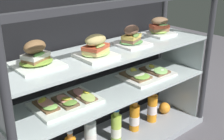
{
  "coord_description": "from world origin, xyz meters",
  "views": [
    {
      "loc": [
        -0.96,
        -1.13,
        1.1
      ],
      "look_at": [
        0.0,
        0.0,
        0.51
      ],
      "focal_mm": 45.67,
      "sensor_mm": 36.0,
      "label": 1
    }
  ],
  "objects_px": {
    "juice_bottle_back_center": "(134,118)",
    "juice_bottle_front_fourth": "(153,108)",
    "plated_roll_sandwich_right_of_center": "(132,38)",
    "plated_roll_sandwich_near_left_corner": "(36,57)",
    "juice_bottle_front_left_end": "(116,128)",
    "plated_roll_sandwich_center": "(159,28)",
    "juice_bottle_back_right": "(90,136)",
    "plated_roll_sandwich_left_of_center": "(96,48)",
    "orange_fruit_beside_bottles": "(165,108)",
    "open_sandwich_tray_far_left": "(66,102)",
    "open_sandwich_tray_near_left_corner": "(146,74)"
  },
  "relations": [
    {
      "from": "juice_bottle_back_center",
      "to": "orange_fruit_beside_bottles",
      "type": "xyz_separation_m",
      "value": [
        0.32,
        0.01,
        -0.05
      ]
    },
    {
      "from": "plated_roll_sandwich_near_left_corner",
      "to": "juice_bottle_front_fourth",
      "type": "height_order",
      "value": "plated_roll_sandwich_near_left_corner"
    },
    {
      "from": "open_sandwich_tray_near_left_corner",
      "to": "juice_bottle_back_center",
      "type": "height_order",
      "value": "open_sandwich_tray_near_left_corner"
    },
    {
      "from": "juice_bottle_back_right",
      "to": "juice_bottle_front_fourth",
      "type": "xyz_separation_m",
      "value": [
        0.52,
        -0.01,
        -0.0
      ]
    },
    {
      "from": "open_sandwich_tray_near_left_corner",
      "to": "orange_fruit_beside_bottles",
      "type": "xyz_separation_m",
      "value": [
        0.22,
        0.01,
        -0.33
      ]
    },
    {
      "from": "plated_roll_sandwich_center",
      "to": "orange_fruit_beside_bottles",
      "type": "relative_size",
      "value": 2.09
    },
    {
      "from": "plated_roll_sandwich_center",
      "to": "open_sandwich_tray_near_left_corner",
      "type": "xyz_separation_m",
      "value": [
        -0.16,
        -0.05,
        -0.26
      ]
    },
    {
      "from": "plated_roll_sandwich_right_of_center",
      "to": "plated_roll_sandwich_near_left_corner",
      "type": "bearing_deg",
      "value": 175.9
    },
    {
      "from": "open_sandwich_tray_near_left_corner",
      "to": "juice_bottle_back_right",
      "type": "height_order",
      "value": "open_sandwich_tray_near_left_corner"
    },
    {
      "from": "plated_roll_sandwich_right_of_center",
      "to": "juice_bottle_front_left_end",
      "type": "bearing_deg",
      "value": -176.12
    },
    {
      "from": "juice_bottle_front_left_end",
      "to": "juice_bottle_front_fourth",
      "type": "relative_size",
      "value": 0.86
    },
    {
      "from": "juice_bottle_back_right",
      "to": "orange_fruit_beside_bottles",
      "type": "relative_size",
      "value": 2.96
    },
    {
      "from": "orange_fruit_beside_bottles",
      "to": "plated_roll_sandwich_left_of_center",
      "type": "bearing_deg",
      "value": -175.46
    },
    {
      "from": "orange_fruit_beside_bottles",
      "to": "juice_bottle_front_left_end",
      "type": "bearing_deg",
      "value": -177.38
    },
    {
      "from": "plated_roll_sandwich_near_left_corner",
      "to": "juice_bottle_back_center",
      "type": "xyz_separation_m",
      "value": [
        0.62,
        -0.04,
        -0.54
      ]
    },
    {
      "from": "plated_roll_sandwich_left_of_center",
      "to": "plated_roll_sandwich_right_of_center",
      "type": "bearing_deg",
      "value": 7.5
    },
    {
      "from": "open_sandwich_tray_far_left",
      "to": "juice_bottle_front_fourth",
      "type": "relative_size",
      "value": 1.34
    },
    {
      "from": "open_sandwich_tray_near_left_corner",
      "to": "juice_bottle_front_left_end",
      "type": "bearing_deg",
      "value": -177.14
    },
    {
      "from": "juice_bottle_back_right",
      "to": "juice_bottle_back_center",
      "type": "height_order",
      "value": "juice_bottle_back_right"
    },
    {
      "from": "plated_roll_sandwich_near_left_corner",
      "to": "orange_fruit_beside_bottles",
      "type": "bearing_deg",
      "value": -1.65
    },
    {
      "from": "plated_roll_sandwich_right_of_center",
      "to": "juice_bottle_back_center",
      "type": "distance_m",
      "value": 0.55
    },
    {
      "from": "plated_roll_sandwich_left_of_center",
      "to": "juice_bottle_back_center",
      "type": "height_order",
      "value": "plated_roll_sandwich_left_of_center"
    },
    {
      "from": "plated_roll_sandwich_center",
      "to": "juice_bottle_back_right",
      "type": "bearing_deg",
      "value": -176.08
    },
    {
      "from": "juice_bottle_back_center",
      "to": "juice_bottle_front_left_end",
      "type": "bearing_deg",
      "value": -175.57
    },
    {
      "from": "open_sandwich_tray_far_left",
      "to": "orange_fruit_beside_bottles",
      "type": "height_order",
      "value": "open_sandwich_tray_far_left"
    },
    {
      "from": "plated_roll_sandwich_right_of_center",
      "to": "open_sandwich_tray_far_left",
      "type": "xyz_separation_m",
      "value": [
        -0.45,
        0.01,
        -0.26
      ]
    },
    {
      "from": "open_sandwich_tray_near_left_corner",
      "to": "juice_bottle_front_fourth",
      "type": "height_order",
      "value": "open_sandwich_tray_near_left_corner"
    },
    {
      "from": "juice_bottle_back_right",
      "to": "juice_bottle_front_left_end",
      "type": "xyz_separation_m",
      "value": [
        0.18,
        -0.02,
        -0.02
      ]
    },
    {
      "from": "juice_bottle_front_left_end",
      "to": "open_sandwich_tray_far_left",
      "type": "bearing_deg",
      "value": 175.89
    },
    {
      "from": "juice_bottle_back_center",
      "to": "juice_bottle_front_fourth",
      "type": "height_order",
      "value": "juice_bottle_front_fourth"
    },
    {
      "from": "juice_bottle_back_center",
      "to": "juice_bottle_front_fourth",
      "type": "distance_m",
      "value": 0.17
    },
    {
      "from": "plated_roll_sandwich_right_of_center",
      "to": "juice_bottle_back_center",
      "type": "xyz_separation_m",
      "value": [
        0.05,
        0.0,
        -0.54
      ]
    },
    {
      "from": "plated_roll_sandwich_near_left_corner",
      "to": "juice_bottle_front_left_end",
      "type": "relative_size",
      "value": 0.96
    },
    {
      "from": "plated_roll_sandwich_near_left_corner",
      "to": "orange_fruit_beside_bottles",
      "type": "relative_size",
      "value": 2.56
    },
    {
      "from": "open_sandwich_tray_far_left",
      "to": "juice_bottle_back_right",
      "type": "xyz_separation_m",
      "value": [
        0.14,
        -0.0,
        -0.27
      ]
    },
    {
      "from": "plated_roll_sandwich_right_of_center",
      "to": "plated_roll_sandwich_center",
      "type": "bearing_deg",
      "value": 10.09
    },
    {
      "from": "open_sandwich_tray_far_left",
      "to": "juice_bottle_back_center",
      "type": "xyz_separation_m",
      "value": [
        0.49,
        -0.01,
        -0.28
      ]
    },
    {
      "from": "open_sandwich_tray_far_left",
      "to": "juice_bottle_front_left_end",
      "type": "distance_m",
      "value": 0.43
    },
    {
      "from": "juice_bottle_back_right",
      "to": "juice_bottle_back_center",
      "type": "relative_size",
      "value": 1.1
    },
    {
      "from": "juice_bottle_front_fourth",
      "to": "orange_fruit_beside_bottles",
      "type": "xyz_separation_m",
      "value": [
        0.15,
        0.01,
        -0.06
      ]
    },
    {
      "from": "juice_bottle_front_fourth",
      "to": "orange_fruit_beside_bottles",
      "type": "distance_m",
      "value": 0.16
    },
    {
      "from": "juice_bottle_back_right",
      "to": "juice_bottle_back_center",
      "type": "bearing_deg",
      "value": -1.15
    },
    {
      "from": "plated_roll_sandwich_near_left_corner",
      "to": "juice_bottle_front_fourth",
      "type": "bearing_deg",
      "value": -2.92
    },
    {
      "from": "plated_roll_sandwich_left_of_center",
      "to": "juice_bottle_front_fourth",
      "type": "height_order",
      "value": "plated_roll_sandwich_left_of_center"
    },
    {
      "from": "juice_bottle_back_center",
      "to": "juice_bottle_back_right",
      "type": "bearing_deg",
      "value": 178.85
    },
    {
      "from": "plated_roll_sandwich_center",
      "to": "juice_bottle_back_center",
      "type": "xyz_separation_m",
      "value": [
        -0.25,
        -0.05,
        -0.55
      ]
    },
    {
      "from": "plated_roll_sandwich_right_of_center",
      "to": "plated_roll_sandwich_left_of_center",
      "type": "bearing_deg",
      "value": -172.5
    },
    {
      "from": "plated_roll_sandwich_left_of_center",
      "to": "plated_roll_sandwich_right_of_center",
      "type": "distance_m",
      "value": 0.29
    },
    {
      "from": "juice_bottle_back_center",
      "to": "open_sandwich_tray_far_left",
      "type": "bearing_deg",
      "value": 178.83
    },
    {
      "from": "open_sandwich_tray_far_left",
      "to": "juice_bottle_back_right",
      "type": "bearing_deg",
      "value": -1.21
    }
  ]
}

